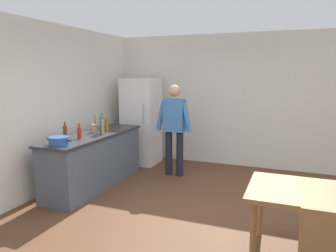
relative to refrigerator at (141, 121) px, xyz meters
name	(u,v)px	position (x,y,z in m)	size (l,w,h in m)	color
ground_plane	(193,226)	(1.90, -2.40, -0.90)	(14.00, 14.00, 0.00)	brown
wall_back	(237,101)	(1.90, 0.60, 0.45)	(6.40, 0.12, 2.70)	silver
wall_left	(37,110)	(-0.70, -2.20, 0.45)	(0.12, 5.60, 2.70)	silver
kitchen_counter	(95,160)	(-0.10, -1.60, -0.45)	(0.64, 2.20, 0.90)	#4C5666
refrigerator	(141,121)	(0.00, 0.00, 0.00)	(0.70, 0.67, 1.80)	white
person	(174,124)	(0.95, -0.55, 0.08)	(0.70, 0.22, 1.70)	#1E1E2D
dining_table	(321,200)	(3.30, -2.70, -0.23)	(1.40, 0.90, 0.75)	olive
cooking_pot	(59,141)	(-0.07, -2.49, 0.06)	(0.40, 0.28, 0.12)	#285193
utensil_jar	(94,128)	(-0.18, -1.45, 0.08)	(0.11, 0.11, 0.32)	tan
bottle_oil_amber	(107,125)	(-0.02, -1.32, 0.12)	(0.06, 0.06, 0.28)	#996619
bottle_wine_green	(102,125)	(-0.02, -1.47, 0.15)	(0.08, 0.08, 0.34)	#1E5123
bottle_sauce_red	(79,133)	(-0.08, -2.00, 0.10)	(0.06, 0.06, 0.24)	#B22319
bottle_beer_brown	(65,132)	(-0.29, -2.08, 0.11)	(0.06, 0.06, 0.26)	#5B3314
bottle_vinegar_tall	(102,126)	(0.06, -1.58, 0.14)	(0.06, 0.06, 0.32)	gray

